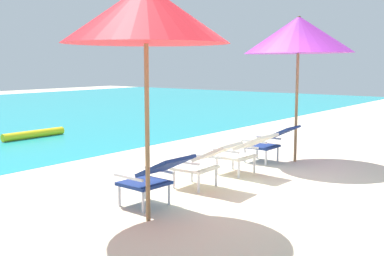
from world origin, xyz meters
TOP-DOWN VIEW (x-y plane):
  - ground_plane at (0.00, 4.00)m, footprint 40.00×40.00m
  - swim_buoy at (0.75, 5.85)m, footprint 1.60×0.18m
  - lounge_chair_far_left at (-1.62, -0.06)m, footprint 0.58×0.90m
  - lounge_chair_near_left at (-0.52, -0.02)m, footprint 0.57×0.90m
  - lounge_chair_near_right at (0.53, -0.02)m, footprint 0.57×0.90m
  - lounge_chair_far_right at (1.60, 0.11)m, footprint 0.55×0.88m
  - beach_umbrella_left at (-2.01, -0.32)m, footprint 2.48×2.48m
  - beach_umbrella_right at (2.00, -0.18)m, footprint 2.66×2.66m

SIDE VIEW (x-z plane):
  - ground_plane at x=0.00m, z-range 0.00..0.00m
  - swim_buoy at x=0.75m, z-range 0.01..0.19m
  - lounge_chair_far_left at x=-1.62m, z-range 0.06..0.75m
  - lounge_chair_near_left at x=-0.52m, z-range 0.06..0.75m
  - lounge_chair_near_right at x=0.53m, z-range 0.06..0.75m
  - lounge_chair_far_right at x=1.60m, z-range 0.06..0.75m
  - beach_umbrella_right at x=2.00m, z-range 0.95..3.50m
  - beach_umbrella_left at x=-2.01m, z-range 0.97..3.54m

